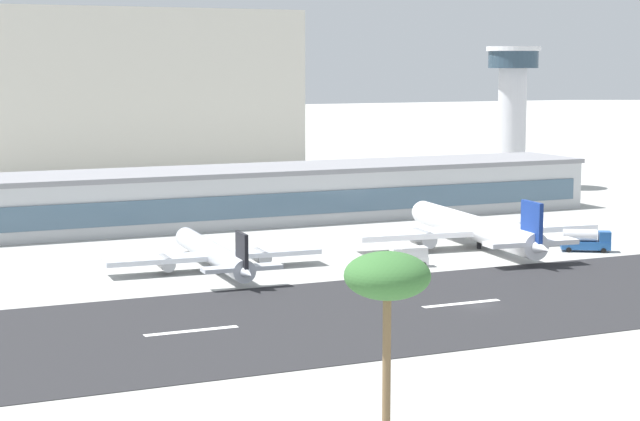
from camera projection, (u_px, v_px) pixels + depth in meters
ground_plane at (477, 306)px, 150.95m from camera, size 1400.00×1400.00×0.00m
runway_strip at (470, 303)px, 152.53m from camera, size 800.00×43.19×0.08m
runway_centreline_dash_3 at (192, 331)px, 136.40m from camera, size 12.00×1.20×0.01m
runway_centreline_dash_4 at (462, 303)px, 151.97m from camera, size 12.00×1.20×0.01m
terminal_building at (248, 195)px, 230.48m from camera, size 155.01×21.68×11.31m
control_tower at (512, 103)px, 291.09m from camera, size 14.15×14.15×37.20m
distant_hotel_block at (112, 95)px, 310.77m from camera, size 105.93×29.11×47.93m
airliner_black_tail_gate_0 at (215, 255)px, 175.61m from camera, size 35.27×39.72×8.29m
airliner_navy_tail_gate_1 at (479, 230)px, 197.20m from camera, size 46.70×51.02×10.66m
service_fuel_truck_0 at (586, 240)px, 194.12m from camera, size 8.61×6.64×3.95m
service_box_truck_1 at (409, 256)px, 179.59m from camera, size 6.36×3.64×3.25m
palm_tree_2 at (387, 278)px, 94.75m from camera, size 7.50×7.50×16.84m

